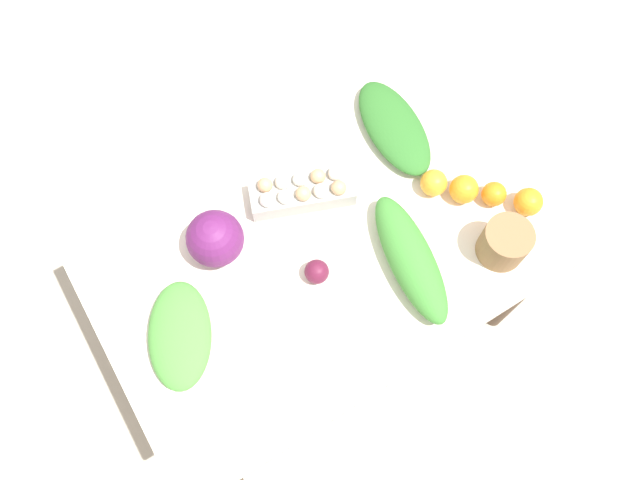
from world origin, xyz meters
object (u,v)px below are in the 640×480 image
greens_bunch_kale (180,335)px  orange_0 (494,194)px  paper_bag (505,243)px  egg_carton (302,191)px  cabbage_purple (215,239)px  orange_1 (434,183)px  greens_bunch_dandelion (394,127)px  orange_2 (464,189)px  greens_bunch_chard (410,258)px  orange_3 (528,202)px  beet_root (317,272)px

greens_bunch_kale → orange_0: 0.94m
paper_bag → egg_carton: bearing=-48.0°
cabbage_purple → egg_carton: cabbage_purple is taller
paper_bag → orange_1: paper_bag is taller
paper_bag → orange_0: 0.16m
egg_carton → orange_0: bearing=-11.1°
greens_bunch_dandelion → orange_2: bearing=100.2°
greens_bunch_kale → greens_bunch_dandelion: 0.85m
greens_bunch_chard → orange_1: 0.24m
greens_bunch_kale → orange_2: 0.87m
cabbage_purple → orange_3: size_ratio=1.94×
greens_bunch_chard → orange_1: (-0.19, -0.15, -0.01)m
paper_bag → greens_bunch_kale: (0.86, -0.24, -0.03)m
beet_root → paper_bag: bearing=156.8°
greens_bunch_kale → beet_root: beet_root is taller
greens_bunch_kale → beet_root: 0.39m
greens_bunch_kale → orange_1: (-0.81, -0.02, 0.01)m
cabbage_purple → orange_2: size_ratio=1.89×
orange_0 → orange_1: size_ratio=0.91×
cabbage_purple → greens_bunch_chard: 0.52m
greens_bunch_dandelion → orange_3: 0.44m
orange_2 → greens_bunch_dandelion: bearing=-79.8°
cabbage_purple → egg_carton: (-0.28, -0.02, -0.03)m
egg_carton → greens_bunch_chard: 0.35m
orange_1 → orange_3: 0.27m
beet_root → orange_3: size_ratio=0.84×
greens_bunch_kale → orange_1: size_ratio=3.78×
greens_bunch_kale → beet_root: bearing=174.5°
paper_bag → greens_bunch_dandelion: 0.47m
cabbage_purple → egg_carton: 0.28m
greens_bunch_dandelion → orange_3: bearing=114.2°
orange_1 → cabbage_purple: bearing=-14.2°
greens_bunch_dandelion → orange_3: orange_3 is taller
orange_2 → orange_1: bearing=-46.1°
paper_bag → orange_2: 0.19m
cabbage_purple → paper_bag: size_ratio=1.18×
orange_1 → orange_3: bearing=135.4°
paper_bag → orange_3: bearing=-154.8°
cabbage_purple → paper_bag: cabbage_purple is taller
paper_bag → beet_root: paper_bag is taller
greens_bunch_kale → orange_3: orange_3 is taller
greens_bunch_dandelion → beet_root: beet_root is taller
greens_bunch_chard → orange_3: bearing=175.2°
orange_0 → orange_3: (-0.06, 0.07, 0.00)m
greens_bunch_chard → orange_1: greens_bunch_chard is taller
greens_bunch_chard → beet_root: size_ratio=5.81×
cabbage_purple → orange_2: cabbage_purple is taller
greens_bunch_kale → orange_0: orange_0 is taller
paper_bag → greens_bunch_chard: paper_bag is taller
orange_1 → beet_root: bearing=7.2°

